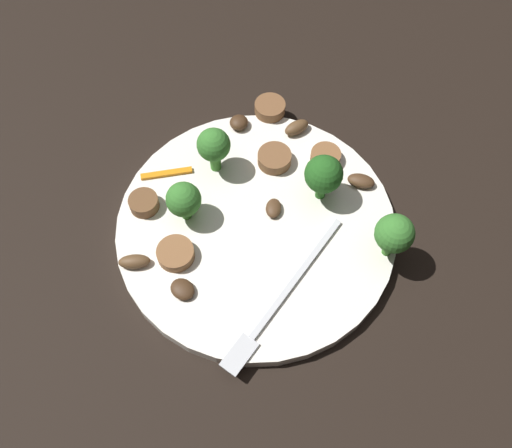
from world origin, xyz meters
name	(u,v)px	position (x,y,z in m)	size (l,w,h in m)	color
ground_plane	(256,231)	(0.00, 0.00, 0.00)	(1.40, 1.40, 0.00)	black
plate	(256,228)	(0.00, 0.00, 0.01)	(0.27, 0.27, 0.01)	white
fork	(278,303)	(0.04, 0.07, 0.02)	(0.18, 0.05, 0.00)	silver
broccoli_floret_0	(214,146)	(-0.01, -0.08, 0.05)	(0.03, 0.03, 0.05)	#408630
broccoli_floret_1	(394,234)	(-0.07, 0.10, 0.05)	(0.04, 0.04, 0.06)	#408630
broccoli_floret_2	(184,200)	(0.04, -0.05, 0.04)	(0.03, 0.03, 0.05)	#408630
broccoli_floret_3	(324,175)	(-0.07, 0.02, 0.05)	(0.04, 0.04, 0.06)	#296420
sausage_slice_0	(274,158)	(-0.06, -0.04, 0.02)	(0.03, 0.03, 0.01)	brown
sausage_slice_1	(144,203)	(0.07, -0.09, 0.02)	(0.03, 0.03, 0.01)	brown
sausage_slice_2	(176,253)	(0.08, -0.02, 0.02)	(0.04, 0.04, 0.01)	brown
sausage_slice_3	(326,157)	(-0.10, -0.01, 0.02)	(0.03, 0.03, 0.01)	brown
sausage_slice_4	(270,108)	(-0.11, -0.10, 0.02)	(0.03, 0.03, 0.01)	brown
mushroom_0	(297,127)	(-0.11, -0.06, 0.02)	(0.03, 0.01, 0.01)	brown
mushroom_1	(270,205)	(-0.02, 0.00, 0.02)	(0.02, 0.02, 0.01)	#4C331E
mushroom_2	(134,262)	(0.11, -0.04, 0.02)	(0.03, 0.01, 0.01)	brown
mushroom_3	(361,181)	(-0.11, 0.04, 0.02)	(0.03, 0.02, 0.01)	#4C331E
mushroom_4	(183,289)	(0.10, 0.01, 0.02)	(0.02, 0.02, 0.01)	#422B19
mushroom_5	(239,122)	(-0.07, -0.10, 0.02)	(0.02, 0.02, 0.01)	#422B19
pepper_strip_1	(167,173)	(0.03, -0.10, 0.02)	(0.05, 0.01, 0.00)	orange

